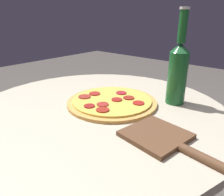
{
  "coord_description": "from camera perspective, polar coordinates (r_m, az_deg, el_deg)",
  "views": [
    {
      "loc": [
        -0.46,
        0.46,
        1.0
      ],
      "look_at": [
        -0.01,
        -0.06,
        0.73
      ],
      "focal_mm": 35.0,
      "sensor_mm": 36.0,
      "label": 1
    }
  ],
  "objects": [
    {
      "name": "beer_bottle",
      "position": [
        0.75,
        16.84,
        6.94
      ],
      "size": [
        0.06,
        0.06,
        0.3
      ],
      "color": "#195628",
      "rests_on": "table"
    },
    {
      "name": "table",
      "position": [
        0.8,
        -3.43,
        -14.66
      ],
      "size": [
        0.83,
        0.83,
        0.71
      ],
      "color": "#B2A893",
      "rests_on": "ground_plane"
    },
    {
      "name": "pizza_paddle",
      "position": [
        0.54,
        13.56,
        -10.42
      ],
      "size": [
        0.27,
        0.16,
        0.02
      ],
      "rotation": [
        0.0,
        0.0,
        3.0
      ],
      "color": "brown",
      "rests_on": "table"
    },
    {
      "name": "pizza",
      "position": [
        0.74,
        -0.04,
        -0.89
      ],
      "size": [
        0.3,
        0.3,
        0.02
      ],
      "color": "#C68E47",
      "rests_on": "table"
    }
  ]
}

